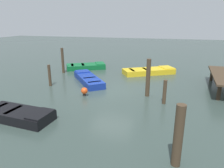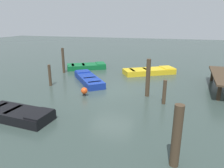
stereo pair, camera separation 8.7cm
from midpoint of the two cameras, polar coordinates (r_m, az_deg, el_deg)
The scene contains 11 objects.
ground_plane at distance 12.23m, azimuth 0.20°, elevation -1.57°, with size 80.00×80.00×0.00m, color #33423D.
rowboat_black at distance 9.41m, azimuth -24.62°, elevation -7.70°, with size 1.40×3.07×0.46m.
rowboat_blue at distance 13.79m, azimuth -6.47°, elevation 1.43°, with size 3.63×3.24×0.46m.
rowboat_green at distance 17.78m, azimuth -7.02°, elevation 4.96°, with size 2.85×3.52×0.46m.
rowboat_yellow at distance 16.16m, azimuth 10.63°, elevation 3.57°, with size 3.18×4.11×0.46m.
mooring_piling_far_left at distance 16.57m, azimuth -13.40°, elevation 6.44°, with size 0.21×0.21×1.96m, color #423323.
mooring_piling_far_right at distance 13.36m, azimuth -16.89°, elevation 2.35°, with size 0.18×0.18×1.36m, color #423323.
mooring_piling_near_left at distance 11.04m, azimuth 10.29°, elevation 1.67°, with size 0.23×0.23×2.06m, color #423323.
mooring_piling_mid_right at distance 10.28m, azimuth 14.73°, elevation -2.22°, with size 0.18×0.18×1.22m, color #423323.
mooring_piling_mid_left at distance 5.99m, azimuth 18.10°, elevation -13.79°, with size 0.26×0.26×1.85m, color #423323.
marker_buoy at distance 11.21m, azimuth -7.58°, elevation -1.95°, with size 0.36×0.36×0.48m.
Camera 2 is at (11.09, 3.36, 3.92)m, focal length 32.55 mm.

